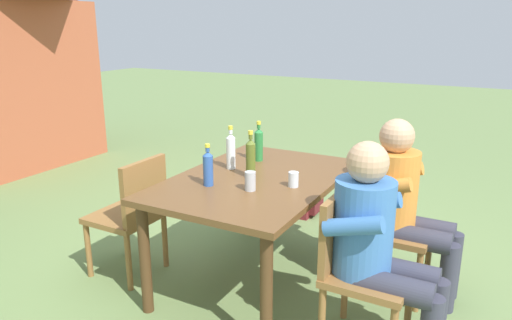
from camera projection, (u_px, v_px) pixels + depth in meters
name	position (u px, v px, depth m)	size (l,w,h in m)	color
ground_plane	(256.00, 279.00, 3.41)	(24.00, 24.00, 0.00)	#6B844C
dining_table	(256.00, 191.00, 3.22)	(1.48, 1.00, 0.76)	brown
chair_near_right	(385.00, 221.00, 3.19)	(0.44, 0.44, 0.87)	olive
chair_near_left	(355.00, 263.00, 2.63)	(0.45, 0.45, 0.87)	olive
chair_far_left	(133.00, 211.00, 3.36)	(0.44, 0.44, 0.87)	olive
person_in_white_shirt	(404.00, 200.00, 3.10)	(0.47, 0.61, 1.18)	orange
person_in_plaid_shirt	(377.00, 239.00, 2.53)	(0.47, 0.61, 1.18)	#3D70B2
bottle_olive	(251.00, 157.00, 3.17)	(0.06, 0.06, 0.32)	#566623
bottle_blue	(208.00, 168.00, 3.01)	(0.06, 0.06, 0.27)	#2D56A3
bottle_green	(259.00, 144.00, 3.55)	(0.06, 0.06, 0.30)	#287A38
bottle_clear	(231.00, 150.00, 3.35)	(0.06, 0.06, 0.31)	white
cup_steel	(250.00, 181.00, 2.94)	(0.07, 0.07, 0.12)	#B2B7BC
cup_glass	(293.00, 179.00, 3.00)	(0.06, 0.06, 0.10)	silver
backpack_by_near_side	(306.00, 194.00, 4.53)	(0.32, 0.24, 0.41)	maroon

